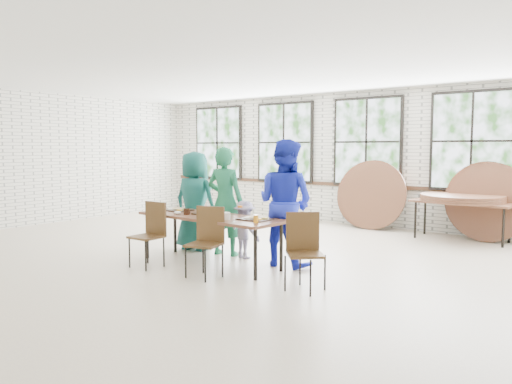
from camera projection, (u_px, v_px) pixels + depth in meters
room at (367, 144)px, 11.01m from camera, size 12.00×12.00×12.00m
dining_table at (210, 219)px, 7.44m from camera, size 2.43×0.89×0.74m
chair_near_left at (151, 229)px, 7.35m from camera, size 0.43×0.42×0.95m
chair_near_right at (207, 236)px, 6.77m from camera, size 0.51×0.50×0.95m
chair_spare at (304, 244)px, 6.17m from camera, size 0.58×0.58×0.95m
adult_teal at (195, 201)px, 8.51m from camera, size 0.88×0.63×1.69m
adult_green at (225, 201)px, 8.10m from camera, size 0.71×0.53×1.76m
toddler at (245, 229)px, 7.89m from camera, size 0.63×0.41×0.92m
adult_blue at (285, 203)px, 7.38m from camera, size 0.91×0.71×1.87m
storage_table at (462, 204)px, 9.37m from camera, size 1.85×0.88×0.74m
tabletop_clutter at (213, 215)px, 7.36m from camera, size 2.05×0.55×0.11m
round_tops_stacked at (462, 198)px, 9.36m from camera, size 1.50×1.50×0.13m
round_tops_leaning at (425, 198)px, 10.06m from camera, size 3.96×0.48×1.49m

